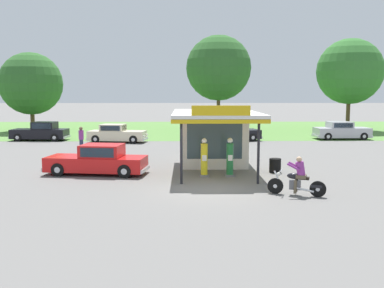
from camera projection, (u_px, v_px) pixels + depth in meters
ground_plane at (209, 189)px, 18.19m from camera, size 300.00×300.00×0.00m
grass_verge_strip at (194, 129)px, 47.97m from camera, size 120.00×24.00×0.01m
service_station_kiosk at (213, 134)px, 23.66m from camera, size 4.37×7.48×3.55m
gas_pump_nearside at (204, 159)px, 20.80m from camera, size 0.44×0.44×1.90m
gas_pump_offside at (230, 159)px, 20.82m from camera, size 0.44×0.44×1.91m
motorcycle_with_rider at (297, 179)px, 16.97m from camera, size 2.19×1.03×1.58m
featured_classic_sedan at (98, 161)px, 21.44m from camera, size 5.32×2.43×1.51m
parked_car_back_row_left at (229, 133)px, 36.16m from camera, size 5.57×3.11×1.56m
parked_car_back_row_centre at (117, 134)px, 35.19m from camera, size 5.02×2.40×1.50m
parked_car_back_row_far_left at (341, 131)px, 37.55m from camera, size 4.95×2.19×1.55m
parked_car_back_row_right at (41, 132)px, 36.61m from camera, size 4.91×2.06×1.59m
bystander_leaning_by_kiosk at (81, 139)px, 29.19m from camera, size 0.34×0.34×1.77m
tree_oak_far_right at (350, 72)px, 45.67m from camera, size 7.03×7.03×9.88m
tree_oak_far_left at (31, 84)px, 44.69m from camera, size 6.54×6.54×8.31m
tree_oak_distant_spare at (218, 70)px, 44.61m from camera, size 6.82×6.82×10.07m
spare_tire_stack at (275, 165)px, 21.92m from camera, size 0.60×0.60×0.72m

